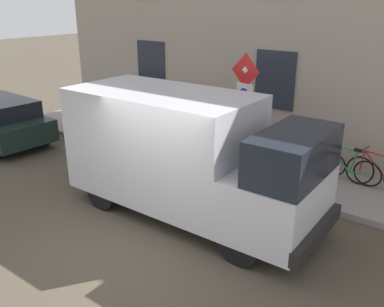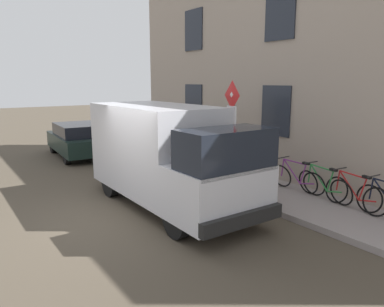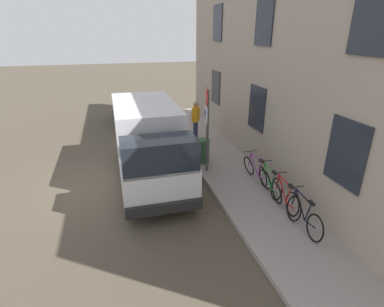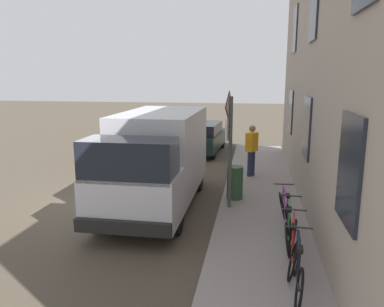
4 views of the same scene
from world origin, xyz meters
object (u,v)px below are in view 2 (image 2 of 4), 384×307
object	(u,v)px
bicycle_green	(324,185)
delivery_van	(167,154)
sign_post_stacked	(232,120)
bicycle_red	(355,194)
litter_bin	(218,168)
pedestrian	(183,140)
parked_hatchback	(78,139)
bicycle_purple	(297,178)

from	to	relation	value
bicycle_green	delivery_van	bearing A→B (deg)	61.79
sign_post_stacked	bicycle_green	size ratio (longest dim) A/B	1.67
bicycle_red	litter_bin	xyz separation A→B (m)	(-1.21, 3.60, 0.08)
bicycle_green	pedestrian	world-z (taller)	pedestrian
bicycle_red	litter_bin	size ratio (longest dim) A/B	1.91
pedestrian	parked_hatchback	bearing A→B (deg)	148.71
bicycle_purple	litter_bin	bearing A→B (deg)	29.28
bicycle_red	parked_hatchback	bearing A→B (deg)	21.78
litter_bin	bicycle_red	bearing A→B (deg)	-71.39
sign_post_stacked	bicycle_purple	bearing A→B (deg)	-41.01
bicycle_red	bicycle_green	world-z (taller)	same
litter_bin	parked_hatchback	bearing A→B (deg)	105.53
pedestrian	bicycle_purple	bearing A→B (deg)	-49.10
sign_post_stacked	pedestrian	xyz separation A→B (m)	(0.55, 3.24, -0.99)
bicycle_green	bicycle_red	bearing A→B (deg)	-174.06
sign_post_stacked	delivery_van	xyz separation A→B (m)	(-1.91, 0.20, -0.73)
delivery_van	litter_bin	size ratio (longest dim) A/B	5.93
sign_post_stacked	bicycle_red	distance (m)	3.53
parked_hatchback	pedestrian	size ratio (longest dim) A/B	2.38
bicycle_green	parked_hatchback	bearing A→B (deg)	23.92
sign_post_stacked	parked_hatchback	bearing A→B (deg)	103.11
pedestrian	bicycle_green	bearing A→B (deg)	-50.70
bicycle_purple	litter_bin	distance (m)	2.26
parked_hatchback	delivery_van	bearing A→B (deg)	-177.56
bicycle_green	bicycle_purple	world-z (taller)	same
parked_hatchback	pedestrian	world-z (taller)	pedestrian
parked_hatchback	litter_bin	distance (m)	7.11
sign_post_stacked	litter_bin	bearing A→B (deg)	79.37
litter_bin	sign_post_stacked	bearing A→B (deg)	-100.63
parked_hatchback	litter_bin	size ratio (longest dim) A/B	4.56
delivery_van	parked_hatchback	bearing A→B (deg)	178.73
parked_hatchback	bicycle_green	size ratio (longest dim) A/B	2.39
parked_hatchback	pedestrian	distance (m)	4.93
bicycle_purple	litter_bin	size ratio (longest dim) A/B	1.91
bicycle_green	litter_bin	bearing A→B (deg)	29.70
sign_post_stacked	delivery_van	world-z (taller)	sign_post_stacked
bicycle_green	bicycle_purple	distance (m)	0.84
sign_post_stacked	litter_bin	distance (m)	1.65
delivery_van	pedestrian	xyz separation A→B (m)	(2.46, 3.05, -0.26)
sign_post_stacked	bicycle_purple	world-z (taller)	sign_post_stacked
bicycle_red	pedestrian	distance (m)	6.18
pedestrian	delivery_van	bearing A→B (deg)	-98.29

